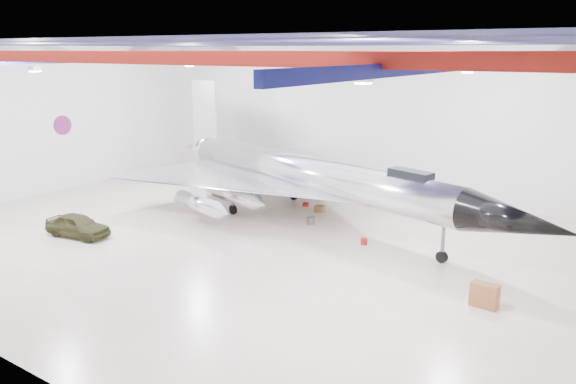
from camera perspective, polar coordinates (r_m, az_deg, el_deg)
The scene contains 16 objects.
floor at distance 32.59m, azimuth -3.92°, elevation -4.95°, with size 40.00×40.00×0.00m, color #BEAE97.
wall_back at distance 43.85m, azimuth 8.24°, elevation 7.29°, with size 40.00×40.00×0.00m, color silver.
wall_left at distance 46.26m, azimuth -24.07°, elevation 6.57°, with size 30.00×30.00×0.00m, color silver.
ceiling at distance 30.79m, azimuth -4.28°, elevation 14.78°, with size 40.00×40.00×0.00m, color #0A0F38.
ceiling_structure at distance 30.79m, azimuth -4.25°, elevation 13.52°, with size 39.50×29.50×1.08m.
wall_roundel at distance 47.34m, azimuth -21.92°, elevation 6.31°, with size 1.50×1.50×0.10m, color #B21414.
jet_aircraft at distance 35.64m, azimuth 2.05°, elevation 1.39°, with size 30.59×21.42×8.46m.
jeep at distance 35.26m, azimuth -20.58°, elevation -3.18°, with size 1.62×4.03×1.37m, color #313219.
desk at distance 25.75m, azimuth 19.33°, elevation -9.86°, with size 1.15×0.58×1.05m, color brown.
crate_ply at distance 39.73m, azimuth -8.83°, elevation -1.26°, with size 0.55×0.44×0.38m, color olive.
toolbox_red at distance 39.52m, azimuth 1.82°, elevation -1.26°, with size 0.39×0.31×0.27m, color #A41310.
engine_drum at distance 35.46m, azimuth 2.34°, elevation -2.94°, with size 0.50×0.50×0.45m, color #59595B.
parts_bin at distance 38.21m, azimuth 3.21°, elevation -1.70°, with size 0.61×0.49×0.42m, color olive.
crate_small at distance 44.42m, azimuth -5.47°, elevation 0.44°, with size 0.41×0.33×0.29m, color #59595B.
tool_chest at distance 32.14m, azimuth 7.73°, elevation -5.00°, with size 0.39×0.39×0.35m, color #A41310.
spares_box at distance 39.73m, azimuth 8.50°, elevation -1.26°, with size 0.41×0.41×0.37m, color #59595B.
Camera 1 is at (19.13, -24.12, 10.69)m, focal length 35.00 mm.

